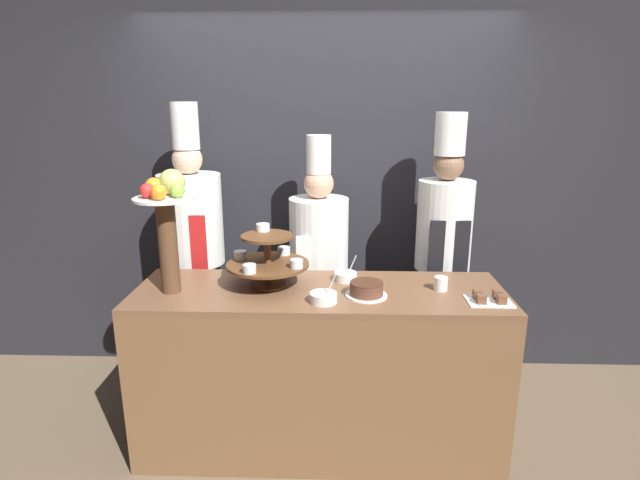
# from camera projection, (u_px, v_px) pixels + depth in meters

# --- Properties ---
(ground_plane) EXTENTS (14.00, 14.00, 0.00)m
(ground_plane) POSITION_uv_depth(u_px,v_px,m) (317.00, 479.00, 2.64)
(ground_plane) COLOR brown
(wall_back) EXTENTS (10.00, 0.06, 2.80)m
(wall_back) POSITION_uv_depth(u_px,v_px,m) (324.00, 180.00, 3.52)
(wall_back) COLOR #232328
(wall_back) RESTS_ON ground_plane
(buffet_counter) EXTENTS (2.00, 0.63, 0.95)m
(buffet_counter) POSITION_uv_depth(u_px,v_px,m) (319.00, 368.00, 2.82)
(buffet_counter) COLOR brown
(buffet_counter) RESTS_ON ground_plane
(tiered_stand) EXTENTS (0.45, 0.45, 0.33)m
(tiered_stand) POSITION_uv_depth(u_px,v_px,m) (268.00, 259.00, 2.70)
(tiered_stand) COLOR brown
(tiered_stand) RESTS_ON buffet_counter
(fruit_pedestal) EXTENTS (0.31, 0.31, 0.64)m
(fruit_pedestal) POSITION_uv_depth(u_px,v_px,m) (167.00, 215.00, 2.57)
(fruit_pedestal) COLOR brown
(fruit_pedestal) RESTS_ON buffet_counter
(cake_round) EXTENTS (0.22, 0.22, 0.08)m
(cake_round) POSITION_uv_depth(u_px,v_px,m) (366.00, 289.00, 2.59)
(cake_round) COLOR white
(cake_round) RESTS_ON buffet_counter
(cup_white) EXTENTS (0.07, 0.07, 0.07)m
(cup_white) POSITION_uv_depth(u_px,v_px,m) (441.00, 284.00, 2.67)
(cup_white) COLOR white
(cup_white) RESTS_ON buffet_counter
(cake_square_tray) EXTENTS (0.22, 0.17, 0.05)m
(cake_square_tray) POSITION_uv_depth(u_px,v_px,m) (489.00, 298.00, 2.52)
(cake_square_tray) COLOR white
(cake_square_tray) RESTS_ON buffet_counter
(serving_bowl_near) EXTENTS (0.14, 0.14, 0.15)m
(serving_bowl_near) POSITION_uv_depth(u_px,v_px,m) (323.00, 298.00, 2.51)
(serving_bowl_near) COLOR white
(serving_bowl_near) RESTS_ON buffet_counter
(serving_bowl_far) EXTENTS (0.13, 0.13, 0.15)m
(serving_bowl_far) POSITION_uv_depth(u_px,v_px,m) (346.00, 276.00, 2.82)
(serving_bowl_far) COLOR white
(serving_bowl_far) RESTS_ON buffet_counter
(chef_left) EXTENTS (0.40, 0.40, 1.93)m
(chef_left) POSITION_uv_depth(u_px,v_px,m) (193.00, 244.00, 3.28)
(chef_left) COLOR #38332D
(chef_left) RESTS_ON ground_plane
(chef_center_left) EXTENTS (0.38, 0.38, 1.73)m
(chef_center_left) POSITION_uv_depth(u_px,v_px,m) (319.00, 260.00, 3.28)
(chef_center_left) COLOR black
(chef_center_left) RESTS_ON ground_plane
(chef_center_right) EXTENTS (0.35, 0.35, 1.87)m
(chef_center_right) POSITION_uv_depth(u_px,v_px,m) (443.00, 246.00, 3.23)
(chef_center_right) COLOR black
(chef_center_right) RESTS_ON ground_plane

